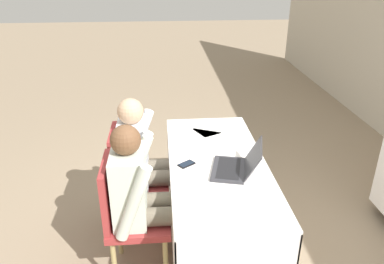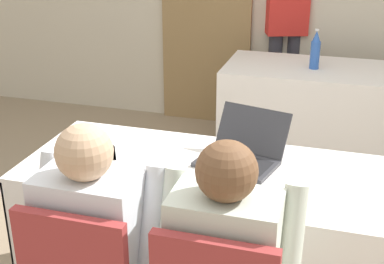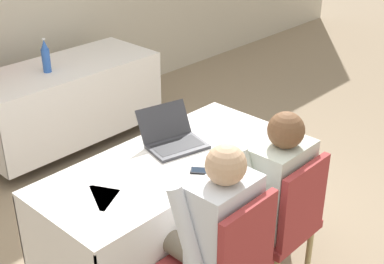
{
  "view_description": "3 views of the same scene",
  "coord_description": "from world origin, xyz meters",
  "views": [
    {
      "loc": [
        2.41,
        -0.4,
        2.13
      ],
      "look_at": [
        0.0,
        -0.19,
        1.01
      ],
      "focal_mm": 35.0,
      "sensor_mm": 36.0,
      "label": 1
    },
    {
      "loc": [
        0.57,
        -2.09,
        1.83
      ],
      "look_at": [
        0.0,
        -0.19,
        1.01
      ],
      "focal_mm": 50.0,
      "sensor_mm": 36.0,
      "label": 2
    },
    {
      "loc": [
        -1.92,
        -1.99,
        2.34
      ],
      "look_at": [
        0.0,
        -0.19,
        1.01
      ],
      "focal_mm": 50.0,
      "sensor_mm": 36.0,
      "label": 3
    }
  ],
  "objects": [
    {
      "name": "conference_table_near",
      "position": [
        0.0,
        0.0,
        0.56
      ],
      "size": [
        1.65,
        0.72,
        0.76
      ],
      "color": "white",
      "rests_on": "ground_plane"
    },
    {
      "name": "conference_table_far",
      "position": [
        0.52,
        1.83,
        0.56
      ],
      "size": [
        1.65,
        0.72,
        0.76
      ],
      "color": "white",
      "rests_on": "ground_plane"
    },
    {
      "name": "laptop",
      "position": [
        0.15,
        0.11,
        0.8
      ],
      "size": [
        0.42,
        0.41,
        0.22
      ],
      "rotation": [
        0.0,
        0.0,
        -0.25
      ],
      "color": "#333338",
      "rests_on": "conference_table_near"
    },
    {
      "name": "cell_phone",
      "position": [
        0.03,
        -0.23,
        0.76
      ],
      "size": [
        0.13,
        0.14,
        0.01
      ],
      "rotation": [
        0.0,
        0.0,
        0.62
      ],
      "color": "black",
      "rests_on": "conference_table_near"
    },
    {
      "name": "paper_beside_laptop",
      "position": [
        -0.57,
        0.04,
        0.76
      ],
      "size": [
        0.32,
        0.36,
        0.0
      ],
      "rotation": [
        0.0,
        0.0,
        0.47
      ],
      "color": "white",
      "rests_on": "conference_table_near"
    },
    {
      "name": "paper_centre_table",
      "position": [
        -0.47,
        -0.07,
        0.76
      ],
      "size": [
        0.32,
        0.36,
        0.0
      ],
      "rotation": [
        0.0,
        0.0,
        -0.43
      ],
      "color": "white",
      "rests_on": "conference_table_near"
    },
    {
      "name": "water_bottle",
      "position": [
        0.34,
        1.8,
        0.89
      ],
      "size": [
        0.07,
        0.07,
        0.29
      ],
      "color": "#2D5BB7",
      "rests_on": "conference_table_far"
    },
    {
      "name": "person_checkered_shirt",
      "position": [
        -0.25,
        -0.56,
        0.67
      ],
      "size": [
        0.5,
        0.52,
        1.18
      ],
      "rotation": [
        0.0,
        0.0,
        3.14
      ],
      "color": "#665B4C",
      "rests_on": "ground_plane"
    },
    {
      "name": "person_red_shirt",
      "position": [
        0.04,
        2.49,
        0.91
      ],
      "size": [
        0.39,
        0.3,
        1.59
      ],
      "rotation": [
        0.0,
        0.0,
        0.34
      ],
      "color": "#33333D",
      "rests_on": "ground_plane"
    }
  ]
}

